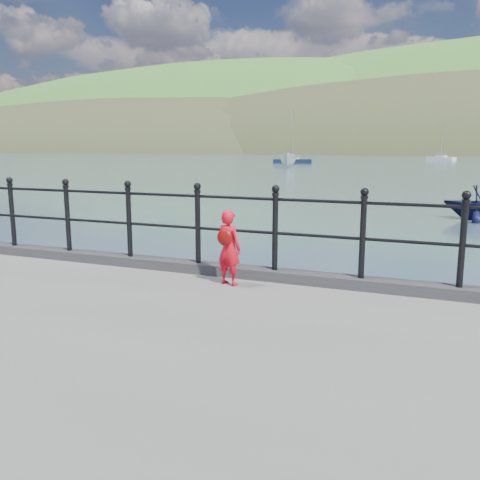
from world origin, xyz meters
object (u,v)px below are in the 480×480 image
at_px(launch_white, 288,160).
at_px(sailboat_deep, 441,159).
at_px(sailboat_left, 292,161).
at_px(railing, 235,220).
at_px(child, 229,247).
at_px(launch_navy, 479,203).

relative_size(launch_white, sailboat_deep, 0.63).
bearing_deg(sailboat_left, railing, -88.52).
distance_m(sailboat_left, sailboat_deep, 34.57).
distance_m(launch_white, sailboat_left, 18.41).
distance_m(launch_white, sailboat_deep, 47.54).
bearing_deg(railing, launch_white, 105.76).
height_order(launch_white, sailboat_left, sailboat_left).
bearing_deg(child, railing, -62.74).
distance_m(railing, child, 0.56).
bearing_deg(launch_white, child, -86.68).
relative_size(railing, child, 17.65).
height_order(railing, sailboat_deep, sailboat_deep).
bearing_deg(railing, sailboat_deep, 88.98).
bearing_deg(sailboat_deep, sailboat_left, -102.47).
bearing_deg(child, launch_navy, -88.27).
relative_size(child, sailboat_left, 0.12).
bearing_deg(launch_white, sailboat_left, 92.00).
relative_size(child, launch_white, 0.20).
bearing_deg(launch_white, railing, -86.64).
relative_size(launch_white, sailboat_left, 0.58).
bearing_deg(launch_navy, launch_white, 38.53).
bearing_deg(railing, child, -78.69).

